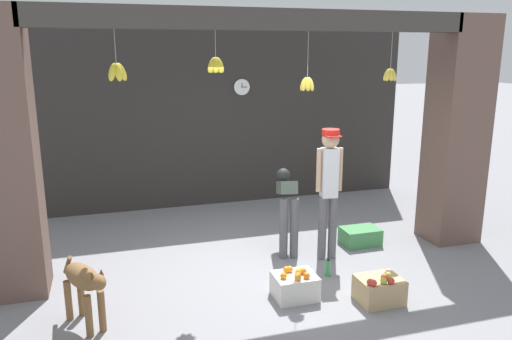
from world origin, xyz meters
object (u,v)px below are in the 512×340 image
shopkeeper (329,183)px  wall_clock (242,87)px  dog (84,283)px  water_bottle (328,268)px  fruit_crate_apples (379,289)px  fruit_crate_oranges (295,285)px  produce_box_green (360,236)px  worker_stooping (287,202)px

shopkeeper → wall_clock: size_ratio=5.86×
shopkeeper → wall_clock: bearing=-74.6°
dog → water_bottle: (2.77, 0.35, -0.37)m
fruit_crate_apples → water_bottle: (-0.26, 0.75, -0.04)m
fruit_crate_oranges → wall_clock: 4.15m
water_bottle → wall_clock: size_ratio=0.76×
shopkeeper → fruit_crate_apples: bearing=99.6°
shopkeeper → produce_box_green: shopkeeper is taller
dog → wall_clock: size_ratio=2.61×
fruit_crate_oranges → fruit_crate_apples: (0.85, -0.36, -0.00)m
worker_stooping → fruit_crate_oranges: bearing=-93.4°
dog → fruit_crate_oranges: (2.19, -0.04, -0.33)m
shopkeeper → wall_clock: (-0.39, 2.77, 1.03)m
worker_stooping → fruit_crate_apples: (0.48, -1.63, -0.56)m
shopkeeper → water_bottle: (-0.21, -0.50, -0.92)m
worker_stooping → fruit_crate_apples: size_ratio=2.26×
shopkeeper → worker_stooping: bearing=-33.8°
fruit_crate_oranges → fruit_crate_apples: fruit_crate_apples is taller
worker_stooping → water_bottle: size_ratio=4.74×
shopkeeper → wall_clock: 2.98m
dog → fruit_crate_apples: bearing=54.4°
produce_box_green → shopkeeper: bearing=-154.9°
worker_stooping → produce_box_green: 1.24m
dog → produce_box_green: 3.85m
wall_clock → shopkeeper: bearing=-81.9°
dog → produce_box_green: dog is taller
fruit_crate_apples → produce_box_green: size_ratio=0.90×
shopkeeper → fruit_crate_oranges: bearing=55.6°
produce_box_green → fruit_crate_apples: bearing=-111.4°
dog → worker_stooping: size_ratio=0.72×
worker_stooping → water_bottle: (0.21, -0.87, -0.60)m
fruit_crate_oranges → shopkeeper: bearing=48.3°
worker_stooping → wall_clock: 2.75m
dog → fruit_crate_apples: size_ratio=1.64×
shopkeeper → fruit_crate_apples: shopkeeper is taller
produce_box_green → water_bottle: size_ratio=2.33×
water_bottle → wall_clock: wall_clock is taller
worker_stooping → wall_clock: wall_clock is taller
shopkeeper → worker_stooping: (-0.43, 0.37, -0.32)m
dog → wall_clock: 4.73m
water_bottle → worker_stooping: bearing=103.8°
dog → produce_box_green: bearing=79.5°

